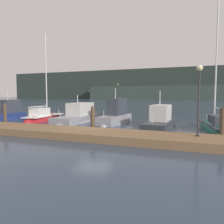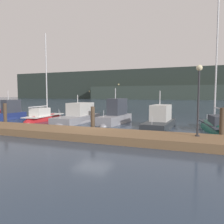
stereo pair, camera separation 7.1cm
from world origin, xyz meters
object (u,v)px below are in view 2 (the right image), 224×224
Objects in this scene: motorboat_berth_2 at (9,116)px; channel_buoy at (118,110)px; motorboat_berth_4 at (78,119)px; motorboat_berth_6 at (159,124)px; motorboat_berth_5 at (115,119)px; sailboat_berth_3 at (44,119)px; dock_lamppost at (199,89)px; sailboat_berth_7 at (216,129)px.

motorboat_berth_2 reaches higher than channel_buoy.
motorboat_berth_4 is 8.27m from motorboat_berth_6.
motorboat_berth_5 is at bearing 162.62° from motorboat_berth_6.
sailboat_berth_3 is 16.72m from dock_lamppost.
sailboat_berth_7 reaches higher than motorboat_berth_5.
motorboat_berth_2 is 0.48× the size of sailboat_berth_3.
sailboat_berth_7 is (20.66, -0.01, -0.27)m from motorboat_berth_2.
motorboat_berth_5 is 2.85× the size of channel_buoy.
channel_buoy is (9.39, 9.54, 0.32)m from motorboat_berth_2.
sailboat_berth_7 is at bearing 76.53° from dock_lamppost.
sailboat_berth_7 reaches higher than sailboat_berth_3.
motorboat_berth_2 is 13.39m from channel_buoy.
motorboat_berth_2 is 0.86× the size of motorboat_berth_5.
sailboat_berth_3 is (4.14, 0.76, -0.24)m from motorboat_berth_2.
motorboat_berth_4 reaches higher than channel_buoy.
sailboat_berth_7 is 14.79m from channel_buoy.
motorboat_berth_2 is 8.31m from motorboat_berth_4.
motorboat_berth_2 is at bearing 178.46° from motorboat_berth_6.
motorboat_berth_5 is 0.95× the size of motorboat_berth_6.
motorboat_berth_5 is 4.51m from motorboat_berth_6.
sailboat_berth_3 reaches higher than motorboat_berth_4.
channel_buoy is (1.10, 8.87, 0.38)m from motorboat_berth_4.
channel_buoy is (5.25, 8.78, 0.56)m from sailboat_berth_3.
motorboat_berth_2 is 0.43× the size of sailboat_berth_7.
sailboat_berth_3 is 4.15m from motorboat_berth_4.
motorboat_berth_6 reaches higher than channel_buoy.
dock_lamppost reaches higher than motorboat_berth_2.
dock_lamppost is at bearing -42.52° from motorboat_berth_5.
motorboat_berth_2 is 20.29m from dock_lamppost.
sailboat_berth_7 is at bearing -3.14° from motorboat_berth_4.
sailboat_berth_7 is at bearing -0.03° from motorboat_berth_2.
motorboat_berth_6 is 4.21m from sailboat_berth_7.
sailboat_berth_7 is 2.88× the size of dock_lamppost.
dock_lamppost is at bearing -29.78° from motorboat_berth_4.
motorboat_berth_4 is at bearing -1.24° from sailboat_berth_3.
sailboat_berth_3 reaches higher than channel_buoy.
dock_lamppost is at bearing -22.87° from sailboat_berth_3.
sailboat_berth_7 is at bearing -2.67° from sailboat_berth_3.
channel_buoy is (-7.09, 9.99, 0.36)m from motorboat_berth_6.
motorboat_berth_5 is 9.08m from channel_buoy.
sailboat_berth_7 is 5.78× the size of channel_buoy.
dock_lamppost reaches higher than motorboat_berth_4.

